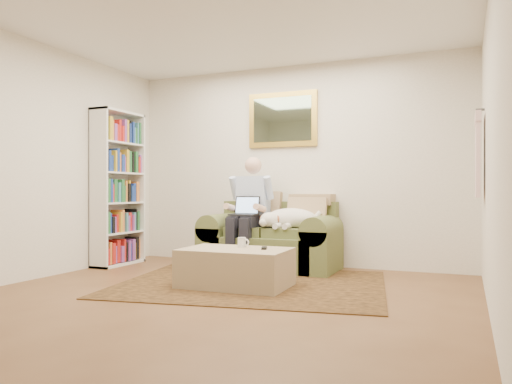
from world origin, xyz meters
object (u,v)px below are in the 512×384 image
Objects in this scene: seated_man at (247,213)px; bookshelf at (118,188)px; sleeping_dog at (291,219)px; sofa at (271,246)px; laptop at (245,210)px; coffee_mug at (242,242)px; ottoman at (236,268)px.

seated_man is 1.77m from bookshelf.
seated_man is 0.55m from sleeping_dog.
sofa is at bearing 31.45° from seated_man.
laptop is 1.75m from bookshelf.
seated_man is at bearing -148.55° from sofa.
seated_man reaches higher than coffee_mug.
laptop is at bearing 7.71° from bookshelf.
seated_man reaches higher than sleeping_dog.
sleeping_dog is at bearing 78.89° from coffee_mug.
ottoman is 0.29m from coffee_mug.
seated_man is at bearing 9.80° from bookshelf.
laptop is at bearing -90.00° from seated_man.
ottoman is at bearing -71.13° from laptop.
sofa is at bearing 95.26° from coffee_mug.
laptop is (0.00, -0.06, 0.03)m from seated_man.
sofa is 16.52× the size of coffee_mug.
coffee_mug is (-0.00, 0.15, 0.24)m from ottoman.
laptop reaches higher than coffee_mug.
coffee_mug is (0.35, -0.93, -0.26)m from seated_man.
sofa is 0.50m from seated_man.
sofa reaches higher than sleeping_dog.
sofa is 2.14m from bookshelf.
sofa is at bearing 164.26° from sleeping_dog.
seated_man is 1.03m from coffee_mug.
coffee_mug is at bearing -68.19° from laptop.
seated_man reaches higher than sofa.
sleeping_dog is (0.54, 0.07, -0.06)m from seated_man.
laptop is at bearing -166.36° from sleeping_dog.
bookshelf is at bearing -170.20° from seated_man.
bookshelf is at bearing 159.10° from ottoman.
laptop is 0.98m from coffee_mug.
seated_man is 1.24m from ottoman.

